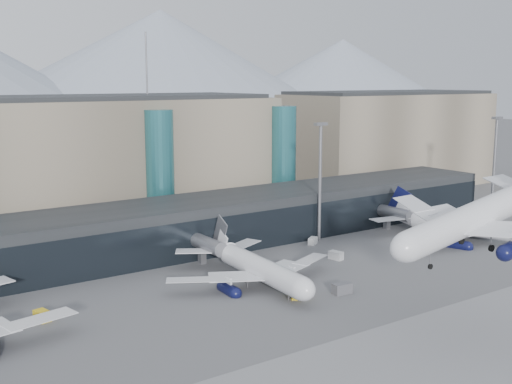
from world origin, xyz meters
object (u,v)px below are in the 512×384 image
lightmast_mid (320,175)px  veh_h (297,291)px  veh_d (313,241)px  veh_c (342,288)px  jet_parked_right (453,219)px  jet_parked_mid (252,259)px  veh_g (336,255)px  veh_b (42,316)px  lightmast_right (494,162)px  hero_jet (486,206)px

lightmast_mid → veh_h: bearing=-135.8°
veh_d → veh_h: bearing=-167.2°
lightmast_mid → veh_c: (-20.02, -29.28, -13.54)m
lightmast_mid → jet_parked_right: (24.84, -15.90, -9.95)m
jet_parked_mid → veh_g: size_ratio=12.32×
veh_c → veh_g: size_ratio=1.16×
jet_parked_mid → veh_c: (8.50, -13.65, -3.23)m
veh_g → veh_b: bearing=-102.2°
veh_h → lightmast_mid: bearing=-9.8°
lightmast_right → hero_jet: 80.81m
jet_parked_right → veh_b: jet_parked_right is taller
hero_jet → jet_parked_mid: (-11.61, 37.52, -14.08)m
hero_jet → veh_c: bearing=97.1°
lightmast_right → veh_g: lightmast_right is taller
hero_jet → veh_d: bearing=74.9°
jet_parked_mid → jet_parked_right: jet_parked_right is taller
hero_jet → veh_c: hero_jet is taller
lightmast_right → veh_g: bearing=-174.5°
hero_jet → veh_c: size_ratio=10.74×
veh_c → jet_parked_right: bearing=22.0°
veh_b → veh_g: veh_g is taller
lightmast_right → jet_parked_mid: size_ratio=0.76×
jet_parked_right → veh_g: bearing=67.9°
lightmast_mid → jet_parked_mid: 34.12m
veh_c → veh_h: bearing=162.2°
veh_d → veh_g: bearing=-141.2°
lightmast_right → veh_b: size_ratio=9.81×
jet_parked_right → jet_parked_mid: bearing=71.9°
hero_jet → veh_d: hero_jet is taller
hero_jet → lightmast_mid: bearing=72.0°
jet_parked_right → veh_d: 31.71m
lightmast_right → hero_jet: lightmast_right is taller
jet_parked_mid → veh_c: jet_parked_mid is taller
lightmast_right → veh_h: 80.28m
lightmast_right → veh_d: (-53.41, 6.00, -13.68)m
jet_parked_mid → veh_h: jet_parked_mid is taller
hero_jet → jet_parked_mid: bearing=106.9°
jet_parked_mid → jet_parked_right: (53.37, -0.27, 0.36)m
jet_parked_mid → jet_parked_right: 53.37m
veh_g → lightmast_right: bearing=83.5°
veh_c → lightmast_mid: bearing=61.0°
lightmast_right → jet_parked_right: lightmast_right is taller
veh_g → veh_h: 23.61m
veh_d → lightmast_mid: bearing=-2.7°
lightmast_right → veh_d: lightmast_right is taller
veh_c → veh_b: bearing=165.3°
hero_jet → jet_parked_right: (41.75, 37.26, -13.72)m
veh_c → veh_d: veh_c is taller
jet_parked_mid → veh_d: (25.11, 13.63, -3.37)m
veh_d → veh_g: 12.09m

